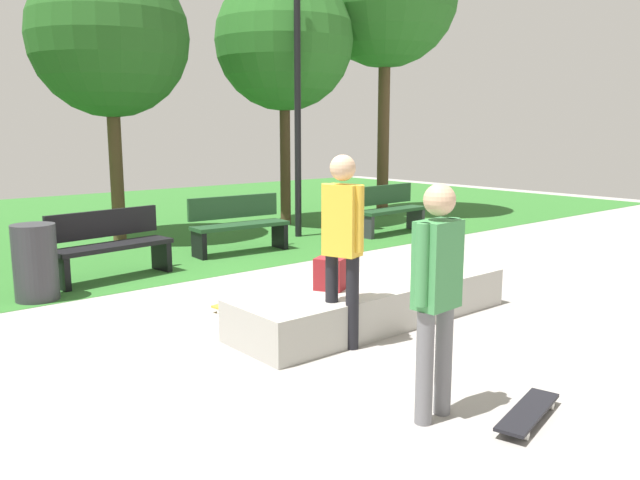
# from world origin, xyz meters

# --- Properties ---
(ground_plane) EXTENTS (28.00, 28.00, 0.00)m
(ground_plane) POSITION_xyz_m (0.00, 0.00, 0.00)
(ground_plane) COLOR #9E9993
(grass_lawn) EXTENTS (26.60, 12.02, 0.01)m
(grass_lawn) POSITION_xyz_m (0.00, 7.99, 0.00)
(grass_lawn) COLOR #2D6B28
(grass_lawn) RESTS_ON ground_plane
(concrete_ledge) EXTENTS (3.16, 0.95, 0.41)m
(concrete_ledge) POSITION_xyz_m (0.26, -0.84, 0.20)
(concrete_ledge) COLOR #A8A59E
(concrete_ledge) RESTS_ON ground_plane
(backpack_on_ledge) EXTENTS (0.31, 0.34, 0.32)m
(backpack_on_ledge) POSITION_xyz_m (-0.27, -0.75, 0.57)
(backpack_on_ledge) COLOR maroon
(backpack_on_ledge) RESTS_ON concrete_ledge
(skater_performing_trick) EXTENTS (0.43, 0.22, 1.64)m
(skater_performing_trick) POSITION_xyz_m (-1.02, -2.71, 0.95)
(skater_performing_trick) COLOR slate
(skater_performing_trick) RESTS_ON ground_plane
(skater_watching) EXTENTS (0.28, 0.42, 1.76)m
(skater_watching) POSITION_xyz_m (-0.51, -1.20, 1.04)
(skater_watching) COLOR black
(skater_watching) RESTS_ON ground_plane
(skateboard_by_ledge) EXTENTS (0.82, 0.39, 0.08)m
(skateboard_by_ledge) POSITION_xyz_m (-0.55, -3.17, 0.06)
(skateboard_by_ledge) COLOR black
(skateboard_by_ledge) RESTS_ON ground_plane
(skateboard_spare) EXTENTS (0.34, 0.82, 0.08)m
(skateboard_spare) POSITION_xyz_m (-0.72, 0.15, 0.06)
(skateboard_spare) COLOR gold
(skateboard_spare) RESTS_ON ground_plane
(park_bench_near_path) EXTENTS (1.63, 0.58, 0.91)m
(park_bench_near_path) POSITION_xyz_m (1.22, 3.24, 0.48)
(park_bench_near_path) COLOR #1E4223
(park_bench_near_path) RESTS_ON ground_plane
(park_bench_center_lawn) EXTENTS (1.65, 0.67, 0.91)m
(park_bench_center_lawn) POSITION_xyz_m (-1.08, 2.79, 0.48)
(park_bench_center_lawn) COLOR black
(park_bench_center_lawn) RESTS_ON ground_plane
(park_bench_by_oak) EXTENTS (1.62, 0.56, 0.91)m
(park_bench_by_oak) POSITION_xyz_m (4.45, 3.02, 0.48)
(park_bench_by_oak) COLOR #1E4223
(park_bench_by_oak) RESTS_ON ground_plane
(tree_broad_elm) EXTENTS (2.70, 2.70, 4.86)m
(tree_broad_elm) POSITION_xyz_m (0.20, 5.57, 3.50)
(tree_broad_elm) COLOR #4C3823
(tree_broad_elm) RESTS_ON grass_lawn
(tree_slender_maple) EXTENTS (2.75, 2.75, 5.07)m
(tree_slender_maple) POSITION_xyz_m (3.63, 5.18, 3.68)
(tree_slender_maple) COLOR #42301E
(tree_slender_maple) RESTS_ON grass_lawn
(lamp_post) EXTENTS (0.28, 0.28, 4.72)m
(lamp_post) POSITION_xyz_m (2.90, 3.83, 2.83)
(lamp_post) COLOR black
(lamp_post) RESTS_ON ground_plane
(trash_bin) EXTENTS (0.49, 0.49, 0.90)m
(trash_bin) POSITION_xyz_m (-2.18, 2.30, 0.45)
(trash_bin) COLOR #333338
(trash_bin) RESTS_ON ground_plane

